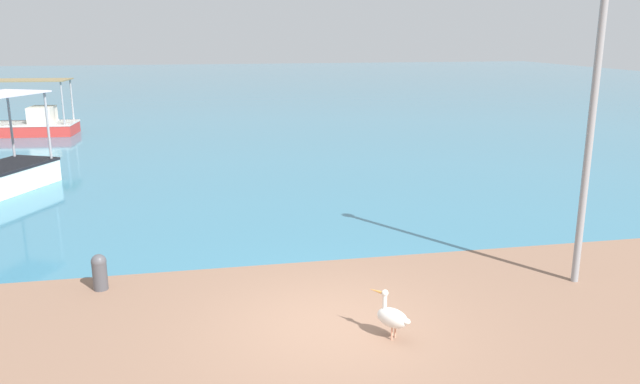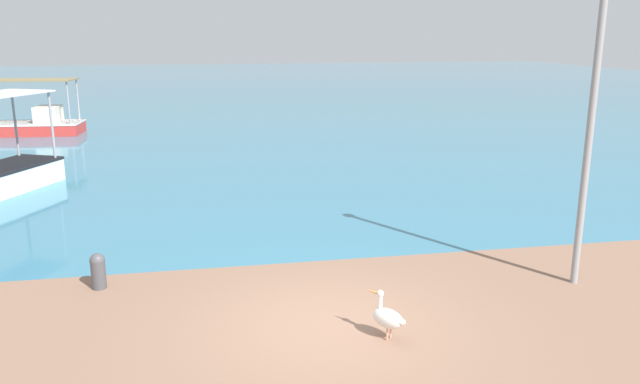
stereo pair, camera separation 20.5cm
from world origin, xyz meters
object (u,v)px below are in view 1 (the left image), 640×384
at_px(fishing_boat_far_right, 20,123).
at_px(pelican, 392,317).
at_px(lamp_post, 593,109).
at_px(mooring_bollard, 100,271).

bearing_deg(fishing_boat_far_right, pelican, -64.32).
relative_size(lamp_post, mooring_bollard, 8.62).
bearing_deg(pelican, lamp_post, 20.13).
distance_m(pelican, mooring_bollard, 5.75).
xyz_separation_m(lamp_post, mooring_bollard, (-9.22, 1.42, -3.06)).
height_order(fishing_boat_far_right, lamp_post, lamp_post).
distance_m(pelican, lamp_post, 5.53).
relative_size(pelican, lamp_post, 0.13).
distance_m(fishing_boat_far_right, lamp_post, 27.05).
bearing_deg(mooring_bollard, fishing_boat_far_right, 107.32).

